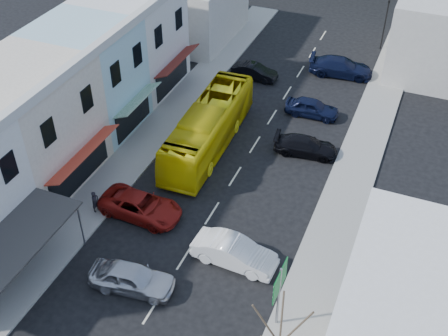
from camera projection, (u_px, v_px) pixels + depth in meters
ground at (185, 256)px, 32.77m from camera, size 120.00×120.00×0.00m
sidewalk_left at (152, 136)px, 42.19m from camera, size 3.00×52.00×0.15m
sidewalk_right at (350, 185)px, 37.73m from camera, size 3.00×52.00×0.15m
shopfront_row at (46, 112)px, 37.62m from camera, size 8.25×30.00×8.00m
distant_block_left at (192, 7)px, 54.02m from camera, size 8.00×10.00×6.00m
distant_block_right at (444, 28)px, 49.03m from camera, size 8.00×12.00×7.00m
bus at (209, 128)px, 40.38m from camera, size 2.93×11.68×3.10m
car_silver at (132, 279)px, 30.53m from camera, size 4.59×2.34×1.40m
car_white at (235, 254)px, 31.98m from camera, size 4.47×1.99×1.40m
car_red at (141, 206)px, 35.12m from camera, size 4.68×2.09×1.40m
car_black_near at (306, 146)px, 40.18m from camera, size 4.69×2.38×1.40m
car_navy_mid at (312, 108)px, 44.11m from camera, size 4.44×1.90×1.40m
car_black_far at (254, 71)px, 48.75m from camera, size 4.44×1.90×1.40m
car_navy_far at (341, 68)px, 49.22m from camera, size 4.69×2.37×1.40m
pedestrian_left at (95, 200)px, 35.11m from camera, size 0.52×0.67×1.70m
direction_sign at (279, 298)px, 27.76m from camera, size 0.32×1.93×4.27m
traffic_signal at (385, 24)px, 52.08m from camera, size 0.72×1.13×5.10m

